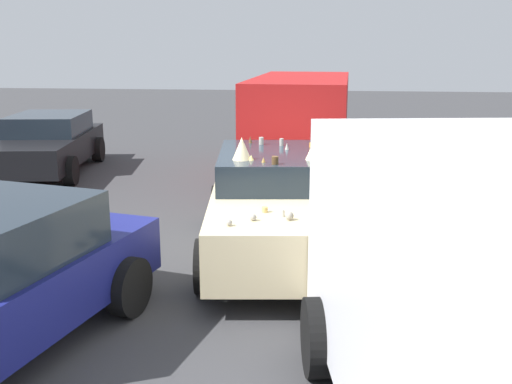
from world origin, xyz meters
TOP-DOWN VIEW (x-y plane):
  - ground_plane at (0.00, 0.00)m, footprint 60.00×60.00m
  - art_car_decorated at (0.07, 0.01)m, footprint 4.54×2.39m
  - parked_van_far_left at (5.26, -0.13)m, footprint 5.03×2.47m
  - parked_sedan_behind_left at (4.96, 5.69)m, footprint 4.36×2.39m

SIDE VIEW (x-z plane):
  - ground_plane at x=0.00m, z-range 0.00..0.00m
  - parked_sedan_behind_left at x=4.96m, z-range 0.01..1.34m
  - art_car_decorated at x=0.07m, z-range -0.12..1.60m
  - parked_van_far_left at x=5.26m, z-range 0.13..2.33m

